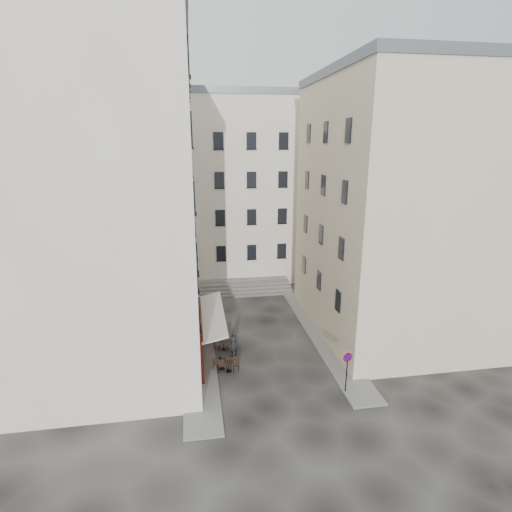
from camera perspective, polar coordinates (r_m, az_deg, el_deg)
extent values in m
plane|color=black|center=(27.48, 1.76, -14.35)|extent=(90.00, 90.00, 0.00)
cube|color=slate|center=(30.57, -8.17, -11.07)|extent=(2.00, 22.00, 0.12)
cube|color=slate|center=(31.04, 9.02, -10.67)|extent=(2.00, 18.00, 0.12)
cube|color=beige|center=(27.22, -21.77, 6.67)|extent=(12.00, 16.00, 20.00)
cube|color=slate|center=(27.72, -24.22, 28.13)|extent=(12.20, 16.20, 0.60)
cube|color=beige|center=(31.13, 20.08, 5.99)|extent=(12.00, 14.00, 18.00)
cube|color=slate|center=(31.07, 21.83, 23.11)|extent=(12.20, 14.20, 0.60)
cube|color=beige|center=(42.72, -4.35, 9.34)|extent=(18.00, 10.00, 18.00)
cube|color=slate|center=(42.68, -4.63, 21.85)|extent=(18.20, 10.20, 0.60)
cube|color=#48110A|center=(27.13, -7.99, -10.72)|extent=(0.25, 7.00, 3.50)
cube|color=black|center=(27.29, -7.88, -11.38)|extent=(0.06, 3.85, 2.00)
cube|color=silver|center=(26.64, -6.31, -8.33)|extent=(1.58, 7.30, 0.41)
cube|color=#605D5A|center=(38.06, -1.63, -5.27)|extent=(9.00, 1.80, 0.20)
cube|color=#605D5A|center=(38.40, -1.72, -4.76)|extent=(9.00, 1.80, 0.20)
cube|color=#605D5A|center=(38.75, -1.81, -4.25)|extent=(9.00, 1.80, 0.20)
cube|color=#605D5A|center=(39.10, -1.90, -3.75)|extent=(9.00, 1.80, 0.20)
cylinder|color=black|center=(26.04, -5.10, -15.11)|extent=(0.10, 0.10, 0.90)
sphere|color=black|center=(25.80, -5.12, -14.22)|extent=(0.12, 0.12, 0.12)
cylinder|color=black|center=(29.09, -5.62, -11.59)|extent=(0.10, 0.10, 0.90)
sphere|color=black|center=(28.88, -5.64, -10.76)|extent=(0.12, 0.12, 0.12)
cylinder|color=black|center=(32.23, -6.03, -8.74)|extent=(0.10, 0.10, 0.90)
sphere|color=black|center=(32.04, -6.05, -7.98)|extent=(0.12, 0.12, 0.12)
cylinder|color=black|center=(24.04, 12.81, -16.02)|extent=(0.07, 0.07, 2.56)
cylinder|color=#A80B0C|center=(23.52, 12.97, -13.90)|extent=(0.59, 0.12, 0.59)
cylinder|color=navy|center=(23.50, 12.99, -13.93)|extent=(0.43, 0.11, 0.43)
cube|color=#A80B0C|center=(23.48, 13.01, -13.96)|extent=(0.35, 0.08, 0.35)
cylinder|color=black|center=(26.03, -3.90, -16.07)|extent=(0.37, 0.37, 0.02)
cylinder|color=black|center=(25.85, -3.92, -15.44)|extent=(0.05, 0.05, 0.72)
cylinder|color=black|center=(25.68, -3.93, -14.81)|extent=(0.61, 0.61, 0.04)
cube|color=black|center=(25.86, -2.87, -15.27)|extent=(0.39, 0.39, 0.92)
cube|color=black|center=(25.88, -4.99, -15.29)|extent=(0.39, 0.39, 0.92)
cylinder|color=black|center=(26.30, -4.84, -15.75)|extent=(0.33, 0.33, 0.02)
cylinder|color=black|center=(26.14, -4.86, -15.17)|extent=(0.05, 0.05, 0.65)
cylinder|color=black|center=(25.99, -4.87, -14.61)|extent=(0.56, 0.56, 0.04)
cube|color=black|center=(26.14, -3.91, -15.03)|extent=(0.35, 0.35, 0.84)
cube|color=black|center=(26.18, -5.82, -15.03)|extent=(0.35, 0.35, 0.84)
cylinder|color=black|center=(28.45, -4.65, -13.12)|extent=(0.33, 0.33, 0.02)
cylinder|color=black|center=(28.30, -4.66, -12.59)|extent=(0.05, 0.05, 0.64)
cylinder|color=black|center=(28.16, -4.67, -12.07)|extent=(0.55, 0.55, 0.04)
cube|color=black|center=(28.31, -3.81, -12.46)|extent=(0.35, 0.35, 0.82)
cube|color=black|center=(28.34, -5.52, -12.47)|extent=(0.35, 0.35, 0.82)
cylinder|color=black|center=(29.50, -5.19, -11.99)|extent=(0.37, 0.37, 0.02)
cylinder|color=black|center=(29.34, -5.21, -11.40)|extent=(0.05, 0.05, 0.73)
cylinder|color=black|center=(29.19, -5.22, -10.82)|extent=(0.62, 0.62, 0.04)
cube|color=black|center=(29.34, -4.28, -11.26)|extent=(0.40, 0.40, 0.94)
cube|color=black|center=(29.39, -6.15, -11.27)|extent=(0.40, 0.40, 0.94)
cylinder|color=black|center=(31.65, -6.09, -9.98)|extent=(0.38, 0.38, 0.02)
cylinder|color=black|center=(31.50, -6.11, -9.41)|extent=(0.05, 0.05, 0.74)
cylinder|color=black|center=(31.36, -6.13, -8.86)|extent=(0.63, 0.63, 0.04)
cube|color=black|center=(31.50, -5.24, -9.28)|extent=(0.40, 0.40, 0.95)
cube|color=black|center=(31.56, -6.99, -9.29)|extent=(0.40, 0.40, 0.95)
imported|color=black|center=(27.31, -3.23, -12.40)|extent=(0.79, 0.75, 1.81)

